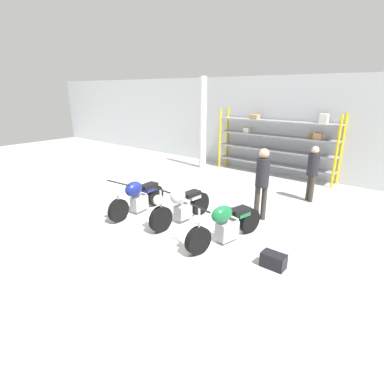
{
  "coord_description": "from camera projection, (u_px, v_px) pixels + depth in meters",
  "views": [
    {
      "loc": [
        4.43,
        -5.02,
        3.1
      ],
      "look_at": [
        0.0,
        0.4,
        0.7
      ],
      "focal_mm": 28.0,
      "sensor_mm": 36.0,
      "label": 1
    }
  ],
  "objects": [
    {
      "name": "ground_plane",
      "position": [
        182.0,
        223.0,
        7.34
      ],
      "size": [
        30.0,
        30.0,
        0.0
      ],
      "primitive_type": "plane",
      "color": "silver"
    },
    {
      "name": "back_wall",
      "position": [
        286.0,
        127.0,
        11.09
      ],
      "size": [
        30.0,
        0.08,
        3.6
      ],
      "color": "silver",
      "rests_on": "ground_plane"
    },
    {
      "name": "shelving_rack",
      "position": [
        276.0,
        141.0,
        11.1
      ],
      "size": [
        4.6,
        0.63,
        2.38
      ],
      "color": "yellow",
      "rests_on": "ground_plane"
    },
    {
      "name": "support_pillar",
      "position": [
        203.0,
        124.0,
        12.0
      ],
      "size": [
        0.28,
        0.28,
        3.6
      ],
      "color": "silver",
      "rests_on": "ground_plane"
    },
    {
      "name": "motorcycle_blue",
      "position": [
        137.0,
        196.0,
        7.8
      ],
      "size": [
        0.73,
        1.93,
        1.01
      ],
      "rotation": [
        0.0,
        0.0,
        -1.49
      ],
      "color": "black",
      "rests_on": "ground_plane"
    },
    {
      "name": "motorcycle_silver",
      "position": [
        181.0,
        206.0,
        7.22
      ],
      "size": [
        0.56,
        1.96,
        1.01
      ],
      "rotation": [
        0.0,
        0.0,
        -1.63
      ],
      "color": "black",
      "rests_on": "ground_plane"
    },
    {
      "name": "motorcycle_green",
      "position": [
        226.0,
        224.0,
        6.29
      ],
      "size": [
        0.71,
        2.08,
        0.97
      ],
      "rotation": [
        0.0,
        0.0,
        -1.78
      ],
      "color": "black",
      "rests_on": "ground_plane"
    },
    {
      "name": "person_browsing",
      "position": [
        262.0,
        179.0,
        7.2
      ],
      "size": [
        0.45,
        0.45,
        1.81
      ],
      "rotation": [
        0.0,
        0.0,
        2.42
      ],
      "color": "#38332D",
      "rests_on": "ground_plane"
    },
    {
      "name": "person_near_rack",
      "position": [
        313.0,
        170.0,
        8.51
      ],
      "size": [
        0.45,
        0.45,
        1.61
      ],
      "rotation": [
        0.0,
        0.0,
        3.9
      ],
      "color": "#38332D",
      "rests_on": "ground_plane"
    },
    {
      "name": "toolbox",
      "position": [
        273.0,
        260.0,
        5.47
      ],
      "size": [
        0.44,
        0.26,
        0.28
      ],
      "color": "black",
      "rests_on": "ground_plane"
    }
  ]
}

